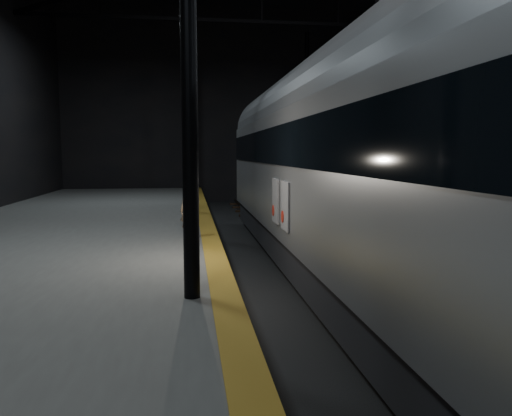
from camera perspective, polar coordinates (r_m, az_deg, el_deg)
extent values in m
plane|color=black|center=(13.06, 9.72, -8.65)|extent=(44.00, 44.00, 0.00)
cube|color=#4E4E4B|center=(12.89, -24.23, -7.04)|extent=(9.00, 43.80, 1.00)
cube|color=#7B6316|center=(12.27, -4.88, -4.74)|extent=(0.50, 43.80, 0.01)
cube|color=#3F3328|center=(12.83, 6.63, -8.10)|extent=(0.08, 43.00, 0.14)
cube|color=#3F3328|center=(13.25, 12.73, -7.74)|extent=(0.08, 43.00, 0.14)
cube|color=black|center=(13.05, 9.72, -8.40)|extent=(2.40, 42.00, 0.12)
cylinder|color=black|center=(20.20, -7.80, 13.79)|extent=(0.26, 0.26, 10.00)
cylinder|color=black|center=(21.60, 13.39, 13.19)|extent=(0.26, 0.26, 10.00)
cylinder|color=black|center=(32.14, -7.79, 10.99)|extent=(0.26, 0.26, 10.00)
cylinder|color=black|center=(33.03, 5.75, 10.88)|extent=(0.26, 0.26, 10.00)
cube|color=black|center=(27.13, 0.67, 20.50)|extent=(23.60, 0.15, 0.18)
cube|color=#9B9DA2|center=(13.00, 9.44, 3.69)|extent=(3.16, 21.79, 3.27)
cube|color=black|center=(13.25, 9.28, -5.19)|extent=(2.89, 21.35, 0.93)
cube|color=black|center=(12.99, 9.50, 7.06)|extent=(3.22, 21.46, 0.98)
cylinder|color=slate|center=(13.03, 9.58, 10.89)|extent=(3.10, 21.57, 3.10)
cube|color=black|center=(20.62, 3.06, -2.13)|extent=(1.96, 2.40, 0.38)
cube|color=silver|center=(11.60, 3.36, 0.22)|extent=(0.04, 0.82, 1.14)
cube|color=silver|center=(12.88, 2.24, 0.84)|extent=(0.04, 0.82, 1.14)
cylinder|color=#B22215|center=(11.82, 3.08, -0.99)|extent=(0.03, 0.28, 0.28)
cylinder|color=#B22215|center=(13.10, 2.00, -0.27)|extent=(0.03, 0.28, 0.28)
imported|color=tan|center=(13.96, -7.55, -0.30)|extent=(0.58, 0.40, 1.52)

